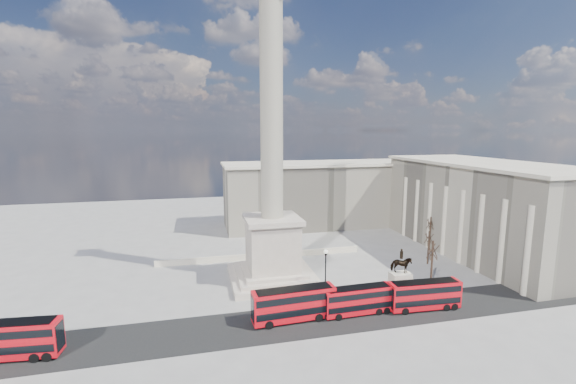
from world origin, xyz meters
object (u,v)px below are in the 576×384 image
at_px(red_bus_c, 425,295).
at_px(pedestrian_standing, 437,288).
at_px(red_bus_d, 561,274).
at_px(red_bus_a, 294,304).
at_px(pedestrian_walking, 425,289).
at_px(red_bus_b, 358,300).
at_px(red_bus_e, 9,340).
at_px(equestrian_statue, 400,282).
at_px(pedestrian_crossing, 327,288).
at_px(nelsons_column, 272,204).
at_px(victorian_lamp, 326,268).

xyz_separation_m(red_bus_c, pedestrian_standing, (4.84, 4.16, -1.20)).
bearing_deg(red_bus_d, red_bus_a, 177.66).
xyz_separation_m(red_bus_c, pedestrian_walking, (3.13, 4.56, -1.33)).
distance_m(red_bus_b, red_bus_e, 41.37).
distance_m(red_bus_c, equestrian_statue, 4.24).
bearing_deg(red_bus_d, pedestrian_crossing, 166.74).
bearing_deg(equestrian_statue, nelsons_column, 145.27).
xyz_separation_m(victorian_lamp, equestrian_statue, (10.25, -4.15, -1.51)).
height_order(red_bus_e, pedestrian_standing, red_bus_e).
distance_m(nelsons_column, equestrian_statue, 23.06).
bearing_deg(pedestrian_standing, pedestrian_walking, -31.10).
distance_m(nelsons_column, red_bus_d, 47.08).
relative_size(nelsons_column, pedestrian_crossing, 29.58).
distance_m(red_bus_e, equestrian_statue, 49.55).
bearing_deg(pedestrian_walking, red_bus_d, -37.95).
distance_m(red_bus_b, red_bus_d, 34.69).
height_order(nelsons_column, victorian_lamp, nelsons_column).
distance_m(victorian_lamp, equestrian_statue, 11.16).
distance_m(red_bus_c, victorian_lamp, 14.47).
distance_m(red_bus_b, victorian_lamp, 7.85).
bearing_deg(pedestrian_standing, red_bus_d, 154.22).
xyz_separation_m(red_bus_a, pedestrian_walking, (21.68, 3.50, -1.52)).
bearing_deg(red_bus_e, nelsons_column, 31.23).
height_order(red_bus_c, equestrian_statue, equestrian_statue).
bearing_deg(red_bus_d, victorian_lamp, 167.01).
bearing_deg(red_bus_e, pedestrian_crossing, 17.13).
bearing_deg(victorian_lamp, red_bus_c, -34.15).
distance_m(victorian_lamp, pedestrian_crossing, 3.34).
bearing_deg(equestrian_statue, red_bus_c, -67.59).
bearing_deg(red_bus_b, pedestrian_walking, 14.73).
bearing_deg(red_bus_e, pedestrian_walking, 10.27).
distance_m(nelsons_column, pedestrian_crossing, 15.87).
relative_size(nelsons_column, red_bus_b, 5.13).
relative_size(red_bus_e, victorian_lamp, 1.52).
xyz_separation_m(red_bus_b, pedestrian_walking, (12.77, 3.74, -1.22)).
bearing_deg(red_bus_e, red_bus_c, 5.45).
xyz_separation_m(red_bus_d, red_bus_e, (-76.05, -1.39, -0.18)).
height_order(red_bus_e, victorian_lamp, victorian_lamp).
bearing_deg(victorian_lamp, red_bus_e, -168.42).
height_order(nelsons_column, red_bus_e, nelsons_column).
relative_size(pedestrian_walking, pedestrian_standing, 0.86).
bearing_deg(red_bus_b, red_bus_d, -0.61).
bearing_deg(red_bus_a, red_bus_d, -2.80).
bearing_deg(victorian_lamp, red_bus_b, -72.92).
xyz_separation_m(red_bus_c, victorian_lamp, (-11.86, 8.04, 2.01)).
xyz_separation_m(red_bus_b, equestrian_statue, (8.03, 3.08, 0.61)).
height_order(red_bus_e, pedestrian_crossing, red_bus_e).
bearing_deg(red_bus_d, red_bus_e, 178.24).
bearing_deg(nelsons_column, equestrian_statue, -34.73).
bearing_deg(red_bus_a, red_bus_b, -4.81).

